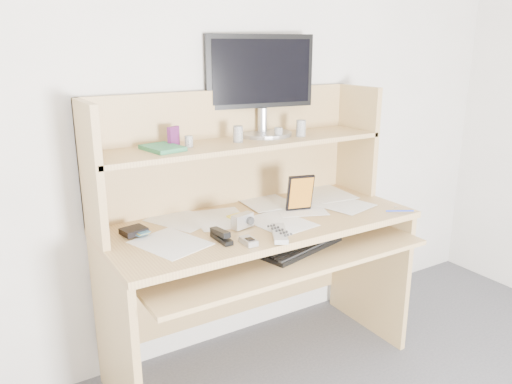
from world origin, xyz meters
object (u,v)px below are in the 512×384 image
desk (251,226)px  keyboard (301,246)px  game_case (300,193)px  tv_remote (279,233)px  monitor (261,82)px

desk → keyboard: bearing=-69.4°
game_case → tv_remote: bearing=-125.4°
monitor → tv_remote: bearing=-105.7°
keyboard → tv_remote: 0.18m
game_case → monitor: bearing=115.9°
desk → keyboard: (0.10, -0.26, -0.03)m
tv_remote → game_case: bearing=68.6°
desk → monitor: bearing=47.7°
tv_remote → game_case: 0.34m
keyboard → monitor: bearing=67.0°
tv_remote → game_case: (0.26, 0.21, 0.08)m
keyboard → tv_remote: (-0.14, -0.04, 0.10)m
monitor → game_case: bearing=-71.1°
keyboard → tv_remote: size_ratio=2.19×
keyboard → game_case: (0.12, 0.17, 0.18)m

